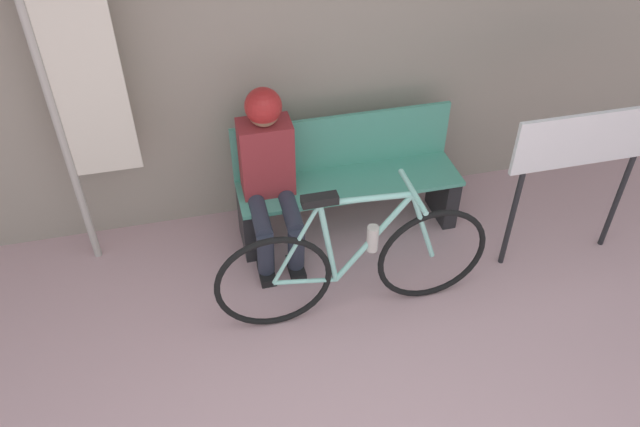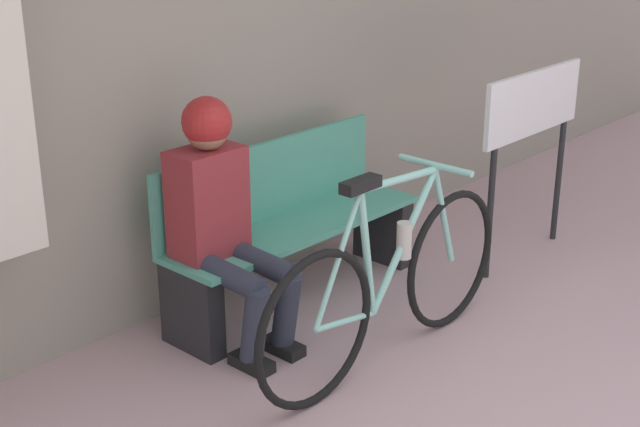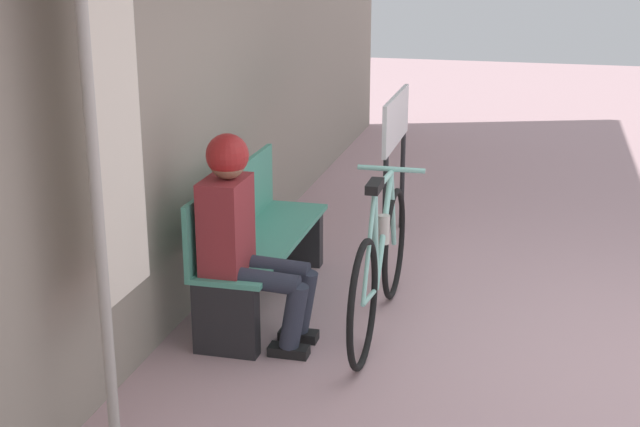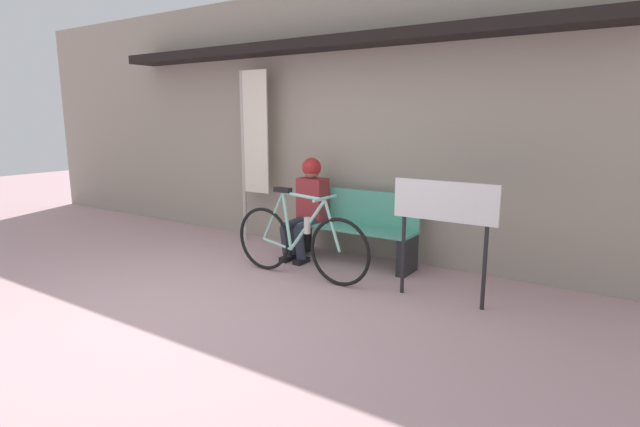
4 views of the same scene
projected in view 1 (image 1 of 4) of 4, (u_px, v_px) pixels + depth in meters
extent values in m
cube|color=#51A88E|center=(349.00, 182.00, 4.26)|extent=(1.53, 0.42, 0.03)
cube|color=#51A88E|center=(343.00, 141.00, 4.27)|extent=(1.53, 0.03, 0.40)
cube|color=#232326|center=(248.00, 223.00, 4.27)|extent=(0.10, 0.36, 0.40)
cube|color=#232326|center=(443.00, 192.00, 4.53)|extent=(0.10, 0.36, 0.40)
torus|color=black|center=(274.00, 283.00, 3.63)|extent=(0.70, 0.04, 0.70)
torus|color=black|center=(432.00, 255.00, 3.81)|extent=(0.70, 0.04, 0.70)
cylinder|color=#93DBCC|center=(367.00, 199.00, 3.39)|extent=(0.53, 0.03, 0.07)
cylinder|color=#93DBCC|center=(373.00, 238.00, 3.59)|extent=(0.46, 0.03, 0.59)
cylinder|color=#93DBCC|center=(328.00, 244.00, 3.54)|extent=(0.13, 0.03, 0.61)
cylinder|color=#93DBCC|center=(305.00, 281.00, 3.68)|extent=(0.38, 0.03, 0.09)
cylinder|color=#93DBCC|center=(296.00, 245.00, 3.48)|extent=(0.30, 0.02, 0.55)
cylinder|color=#93DBCC|center=(423.00, 226.00, 3.63)|extent=(0.21, 0.03, 0.52)
cube|color=black|center=(320.00, 200.00, 3.32)|extent=(0.20, 0.07, 0.05)
cylinder|color=#93DBCC|center=(413.00, 191.00, 3.44)|extent=(0.03, 0.40, 0.03)
cylinder|color=beige|center=(373.00, 238.00, 3.59)|extent=(0.07, 0.07, 0.17)
cylinder|color=#2D3342|center=(260.00, 214.00, 3.99)|extent=(0.11, 0.40, 0.13)
cylinder|color=#2D3342|center=(266.00, 253.00, 3.99)|extent=(0.11, 0.17, 0.38)
cube|color=black|center=(267.00, 273.00, 4.14)|extent=(0.10, 0.22, 0.06)
cylinder|color=#2D3342|center=(290.00, 210.00, 4.03)|extent=(0.11, 0.40, 0.13)
cylinder|color=#2D3342|center=(296.00, 248.00, 4.02)|extent=(0.11, 0.17, 0.38)
cube|color=black|center=(296.00, 268.00, 4.18)|extent=(0.10, 0.22, 0.06)
cube|color=maroon|center=(266.00, 157.00, 4.02)|extent=(0.34, 0.22, 0.51)
sphere|color=#9E7556|center=(264.00, 111.00, 3.77)|extent=(0.20, 0.20, 0.20)
sphere|color=#B22323|center=(263.00, 106.00, 3.75)|extent=(0.23, 0.23, 0.23)
cylinder|color=#B7B2A8|center=(54.00, 113.00, 3.60)|extent=(0.05, 0.05, 2.25)
cube|color=silver|center=(80.00, 54.00, 3.42)|extent=(0.40, 0.02, 1.57)
cylinder|color=#232326|center=(511.00, 220.00, 4.03)|extent=(0.04, 0.04, 0.75)
cylinder|color=#232326|center=(616.00, 202.00, 4.17)|extent=(0.04, 0.04, 0.75)
cube|color=white|center=(588.00, 139.00, 3.74)|extent=(0.96, 0.03, 0.36)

